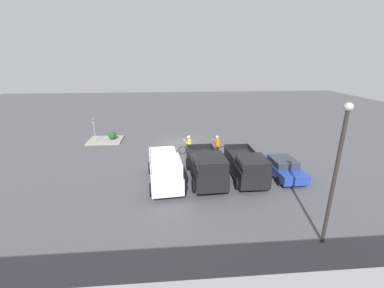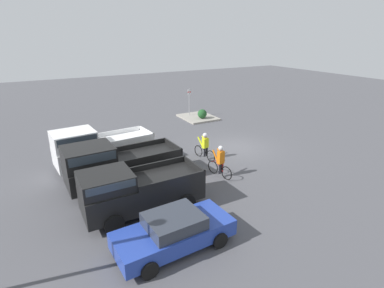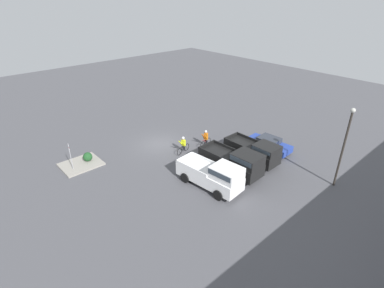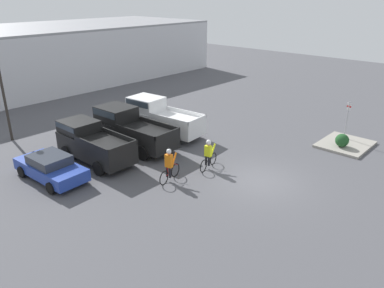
% 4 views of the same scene
% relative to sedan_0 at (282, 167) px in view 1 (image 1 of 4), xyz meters
% --- Properties ---
extents(ground_plane, '(80.00, 80.00, 0.00)m').
position_rel_sedan_0_xyz_m(ground_plane, '(7.02, -8.01, -0.67)').
color(ground_plane, '#4C4C51').
extents(sedan_0, '(2.11, 4.33, 1.32)m').
position_rel_sedan_0_xyz_m(sedan_0, '(0.00, 0.00, 0.00)').
color(sedan_0, '#233D9E').
rests_on(sedan_0, ground_plane).
extents(pickup_truck_0, '(2.18, 5.06, 2.09)m').
position_rel_sedan_0_xyz_m(pickup_truck_0, '(2.80, 0.44, 0.43)').
color(pickup_truck_0, black).
rests_on(pickup_truck_0, ground_plane).
extents(pickup_truck_1, '(2.43, 5.66, 2.31)m').
position_rel_sedan_0_xyz_m(pickup_truck_1, '(5.58, 0.56, 0.53)').
color(pickup_truck_1, black).
rests_on(pickup_truck_1, ground_plane).
extents(pickup_truck_2, '(2.54, 5.58, 2.33)m').
position_rel_sedan_0_xyz_m(pickup_truck_2, '(8.36, 0.84, 0.53)').
color(pickup_truck_2, white).
rests_on(pickup_truck_2, ground_plane).
extents(cyclist_0, '(1.80, 0.54, 1.67)m').
position_rel_sedan_0_xyz_m(cyclist_0, '(6.39, -5.11, 0.20)').
color(cyclist_0, black).
rests_on(cyclist_0, ground_plane).
extents(cyclist_1, '(1.75, 0.53, 1.76)m').
position_rel_sedan_0_xyz_m(cyclist_1, '(3.95, -4.59, 0.21)').
color(cyclist_1, black).
rests_on(cyclist_1, ground_plane).
extents(fire_lane_sign, '(0.09, 0.30, 2.59)m').
position_rel_sedan_0_xyz_m(fire_lane_sign, '(15.50, -8.95, 0.89)').
color(fire_lane_sign, '#9E9EA3').
rests_on(fire_lane_sign, ground_plane).
extents(lamppost, '(0.36, 0.36, 6.48)m').
position_rel_sedan_0_xyz_m(lamppost, '(0.99, 6.96, 3.16)').
color(lamppost, '#2D2823').
rests_on(lamppost, ground_plane).
extents(curb_island, '(3.32, 2.79, 0.15)m').
position_rel_sedan_0_xyz_m(curb_island, '(14.64, -9.37, -0.59)').
color(curb_island, gray).
rests_on(curb_island, ground_plane).
extents(shrub, '(0.81, 0.81, 0.81)m').
position_rel_sedan_0_xyz_m(shrub, '(13.93, -9.40, -0.11)').
color(shrub, '#1E4C23').
rests_on(shrub, curb_island).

